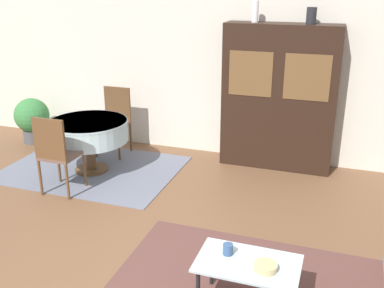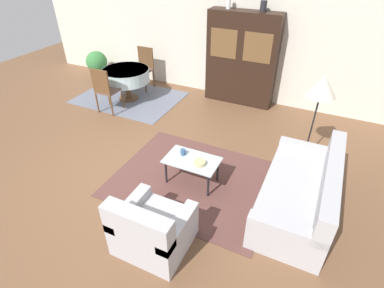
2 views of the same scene
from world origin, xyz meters
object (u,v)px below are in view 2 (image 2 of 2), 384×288
object	(u,v)px
coffee_table	(192,162)
armchair	(152,230)
dining_table	(126,76)
dining_chair_far	(144,66)
potted_plant	(97,63)
cup	(183,152)
vase_short	(263,6)
dining_chair_near	(105,88)
bowl	(200,163)
display_cabinet	(242,59)
vase_tall	(229,1)
couch	(301,194)
floor_lamp	(322,88)

from	to	relation	value
coffee_table	armchair	bearing A→B (deg)	-86.31
coffee_table	dining_table	xyz separation A→B (m)	(-2.77, 2.13, 0.21)
dining_chair_far	potted_plant	bearing A→B (deg)	0.46
cup	vase_short	size ratio (longest dim) A/B	0.44
dining_chair_near	bowl	world-z (taller)	dining_chair_near
cup	vase_short	bearing A→B (deg)	85.19
bowl	coffee_table	bearing A→B (deg)	161.29
display_cabinet	vase_tall	world-z (taller)	vase_tall
display_cabinet	vase_short	bearing A→B (deg)	0.15
vase_tall	dining_chair_far	bearing A→B (deg)	-171.86
couch	armchair	size ratio (longest dim) A/B	2.30
armchair	cup	bearing A→B (deg)	101.01
cup	vase_tall	size ratio (longest dim) A/B	0.33
armchair	vase_short	distance (m)	4.93
dining_chair_far	bowl	xyz separation A→B (m)	(2.92, -2.96, -0.12)
floor_lamp	vase_tall	size ratio (longest dim) A/B	5.52
coffee_table	dining_chair_near	bearing A→B (deg)	154.04
bowl	potted_plant	bearing A→B (deg)	146.72
display_cabinet	dining_chair_near	size ratio (longest dim) A/B	1.99
potted_plant	cup	bearing A→B (deg)	-34.32
potted_plant	coffee_table	bearing A→B (deg)	-33.72
couch	coffee_table	world-z (taller)	couch
floor_lamp	bowl	world-z (taller)	floor_lamp
bowl	potted_plant	xyz separation A→B (m)	(-4.50, 2.95, -0.05)
bowl	vase_short	world-z (taller)	vase_short
coffee_table	vase_tall	distance (m)	3.75
potted_plant	dining_chair_near	bearing A→B (deg)	-44.58
dining_table	dining_chair_far	world-z (taller)	dining_chair_far
dining_table	floor_lamp	bearing A→B (deg)	-9.15
coffee_table	floor_lamp	world-z (taller)	floor_lamp
bowl	floor_lamp	bearing A→B (deg)	46.39
vase_tall	dining_chair_near	bearing A→B (deg)	-138.37
dining_chair_far	potted_plant	world-z (taller)	dining_chair_far
display_cabinet	floor_lamp	world-z (taller)	display_cabinet
bowl	potted_plant	world-z (taller)	potted_plant
vase_short	potted_plant	distance (m)	4.77
dining_chair_far	vase_tall	bearing A→B (deg)	-171.86
floor_lamp	vase_short	world-z (taller)	vase_short
dining_chair_near	dining_table	bearing A→B (deg)	90.00
dining_chair_near	potted_plant	distance (m)	2.21
coffee_table	dining_chair_far	bearing A→B (deg)	133.57
cup	vase_tall	bearing A→B (deg)	98.78
dining_table	armchair	bearing A→B (deg)	-50.60
couch	bowl	bearing A→B (deg)	96.66
dining_chair_near	armchair	bearing A→B (deg)	-43.35
armchair	bowl	size ratio (longest dim) A/B	4.62
couch	vase_tall	distance (m)	4.32
display_cabinet	dining_chair_near	xyz separation A→B (m)	(-2.49, -1.86, -0.44)
floor_lamp	vase_tall	bearing A→B (deg)	141.55
coffee_table	display_cabinet	world-z (taller)	display_cabinet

